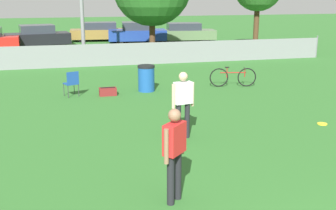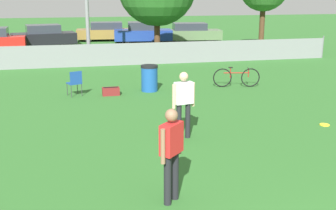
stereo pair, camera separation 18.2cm
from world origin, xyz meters
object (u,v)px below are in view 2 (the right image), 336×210
object	(u,v)px
player_thrower_red	(171,148)
folding_chair_sideline	(75,82)
trash_bin	(149,78)
frisbee_disc	(325,125)
bicycle_sideline	(236,77)
player_receiver_white	(184,100)
parked_car_blue	(143,33)
gear_bag_sideline	(111,91)
parked_car_olive	(190,33)
parked_car_tan	(107,32)
parked_car_dark	(44,36)

from	to	relation	value
player_thrower_red	folding_chair_sideline	size ratio (longest dim) A/B	1.88
trash_bin	player_thrower_red	bearing A→B (deg)	-97.75
frisbee_disc	bicycle_sideline	size ratio (longest dim) A/B	0.15
player_receiver_white	parked_car_blue	size ratio (longest dim) A/B	0.40
bicycle_sideline	parked_car_blue	distance (m)	15.46
player_thrower_red	frisbee_disc	world-z (taller)	player_thrower_red
bicycle_sideline	gear_bag_sideline	size ratio (longest dim) A/B	2.96
trash_bin	gear_bag_sideline	distance (m)	1.54
player_receiver_white	trash_bin	distance (m)	5.36
gear_bag_sideline	parked_car_olive	world-z (taller)	parked_car_olive
player_thrower_red	parked_car_tan	xyz separation A→B (m)	(0.99, 25.53, -0.33)
frisbee_disc	trash_bin	xyz separation A→B (m)	(-3.98, 5.17, 0.47)
folding_chair_sideline	parked_car_blue	world-z (taller)	parked_car_blue
bicycle_sideline	parked_car_olive	world-z (taller)	parked_car_olive
player_receiver_white	gear_bag_sideline	xyz separation A→B (m)	(-1.35, 4.99, -0.86)
player_thrower_red	trash_bin	world-z (taller)	player_thrower_red
bicycle_sideline	parked_car_dark	bearing A→B (deg)	129.73
folding_chair_sideline	trash_bin	world-z (taller)	trash_bin
folding_chair_sideline	gear_bag_sideline	bearing A→B (deg)	152.69
folding_chair_sideline	bicycle_sideline	bearing A→B (deg)	159.88
folding_chair_sideline	frisbee_disc	bearing A→B (deg)	121.91
folding_chair_sideline	gear_bag_sideline	xyz separation A→B (m)	(1.23, -0.12, -0.39)
player_thrower_red	parked_car_olive	size ratio (longest dim) A/B	0.36
gear_bag_sideline	parked_car_blue	distance (m)	16.16
parked_car_dark	parked_car_blue	distance (m)	6.93
parked_car_tan	bicycle_sideline	bearing A→B (deg)	-74.43
parked_car_blue	parked_car_tan	bearing A→B (deg)	152.00
parked_car_blue	parked_car_olive	world-z (taller)	parked_car_blue
player_thrower_red	parked_car_tan	bearing A→B (deg)	42.56
bicycle_sideline	parked_car_tan	size ratio (longest dim) A/B	0.40
parked_car_dark	parked_car_tan	xyz separation A→B (m)	(4.40, 2.51, -0.03)
parked_car_dark	parked_car_olive	size ratio (longest dim) A/B	0.93
parked_car_dark	frisbee_disc	bearing A→B (deg)	-76.48
trash_bin	parked_car_tan	world-z (taller)	parked_car_tan
parked_car_tan	parked_car_blue	distance (m)	3.00
folding_chair_sideline	bicycle_sideline	world-z (taller)	folding_chair_sideline
gear_bag_sideline	player_receiver_white	bearing A→B (deg)	-74.83
bicycle_sideline	trash_bin	distance (m)	3.40
player_receiver_white	parked_car_olive	size ratio (longest dim) A/B	0.36
bicycle_sideline	gear_bag_sideline	xyz separation A→B (m)	(-4.86, -0.28, -0.24)
frisbee_disc	player_receiver_white	bearing A→B (deg)	-177.64
frisbee_disc	trash_bin	bearing A→B (deg)	127.60
folding_chair_sideline	parked_car_tan	world-z (taller)	parked_car_tan
folding_chair_sideline	gear_bag_sideline	size ratio (longest dim) A/B	1.49
gear_bag_sideline	player_thrower_red	bearing A→B (deg)	-87.83
frisbee_disc	parked_car_blue	xyz separation A→B (m)	(-1.67, 20.52, 0.68)
player_receiver_white	player_thrower_red	xyz separation A→B (m)	(-1.05, -3.15, 0.00)
player_thrower_red	frisbee_disc	distance (m)	6.19
parked_car_dark	parked_car_blue	size ratio (longest dim) A/B	1.02
parked_car_olive	gear_bag_sideline	bearing A→B (deg)	-109.15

